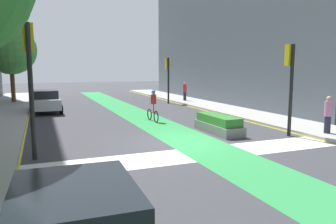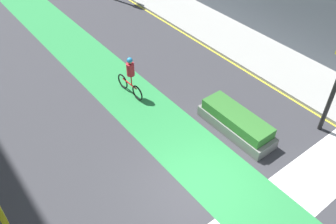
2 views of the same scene
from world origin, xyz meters
TOP-DOWN VIEW (x-y plane):
  - ground_plane at (0.00, 0.00)m, footprint 120.00×120.00m
  - bike_lane_paint at (0.73, 0.00)m, footprint 2.40×60.00m
  - crosswalk_band at (0.00, -2.00)m, footprint 12.00×1.80m
  - curb_stripe_left at (-6.00, 0.00)m, footprint 0.16×60.00m
  - sidewalk_right at (7.50, 0.00)m, footprint 3.00×60.00m
  - curb_stripe_right at (6.00, 0.00)m, footprint 0.16×60.00m
  - traffic_signal_near_right at (5.36, -0.58)m, footprint 0.35×0.52m
  - traffic_signal_near_left at (-5.48, -0.45)m, footprint 0.35×0.52m
  - traffic_signal_far_right at (5.28, 14.19)m, footprint 0.35×0.52m
  - car_silver_left_far at (-4.87, 11.89)m, footprint 2.08×4.23m
  - cyclist_in_lane at (0.87, 5.42)m, footprint 0.32×1.73m
  - pedestrian_sidewalk_right_a at (7.10, 14.59)m, footprint 0.34×0.34m
  - pedestrian_sidewalk_right_b at (6.92, -1.41)m, footprint 0.34×0.34m
  - street_tree_far at (-7.39, 18.95)m, footprint 4.28×4.28m
  - median_planter at (2.73, 1.18)m, footprint 1.04×3.13m

SIDE VIEW (x-z plane):
  - ground_plane at x=0.00m, z-range 0.00..0.00m
  - crosswalk_band at x=0.00m, z-range 0.00..0.01m
  - bike_lane_paint at x=0.73m, z-range 0.00..0.01m
  - curb_stripe_left at x=-6.00m, z-range 0.00..0.01m
  - curb_stripe_right at x=6.00m, z-range 0.00..0.01m
  - sidewalk_right at x=7.50m, z-range 0.00..0.15m
  - median_planter at x=2.73m, z-range -0.02..0.83m
  - car_silver_left_far at x=-4.87m, z-range 0.02..1.59m
  - cyclist_in_lane at x=0.87m, z-range 0.04..1.90m
  - pedestrian_sidewalk_right_a at x=7.10m, z-range 0.16..1.83m
  - pedestrian_sidewalk_right_b at x=6.92m, z-range 0.17..1.86m
  - traffic_signal_far_right at x=5.28m, z-range 0.81..4.79m
  - traffic_signal_near_right at x=5.36m, z-range 0.84..5.00m
  - traffic_signal_near_left at x=-5.48m, z-range 0.91..5.48m
  - street_tree_far at x=-7.39m, z-range 1.33..7.99m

